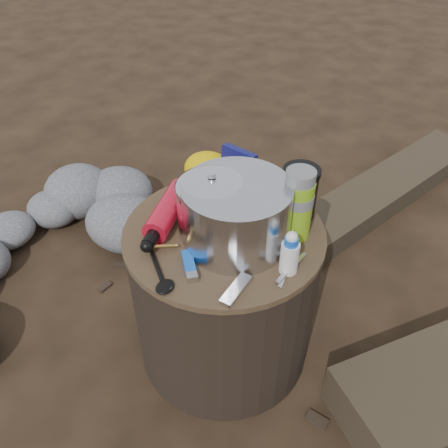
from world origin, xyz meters
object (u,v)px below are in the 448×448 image
at_px(thermos, 297,205).
at_px(travel_mug, 299,192).
at_px(stump, 224,294).
at_px(fuel_bottle, 168,210).
at_px(camping_pot, 212,206).

distance_m(thermos, travel_mug, 0.09).
xyz_separation_m(stump, fuel_bottle, (-0.15, -0.02, 0.26)).
relative_size(fuel_bottle, thermos, 1.41).
xyz_separation_m(stump, thermos, (0.16, 0.06, 0.32)).
bearing_deg(camping_pot, travel_mug, 43.94).
distance_m(fuel_bottle, travel_mug, 0.33).
distance_m(camping_pot, travel_mug, 0.23).
bearing_deg(stump, travel_mug, 44.26).
height_order(stump, camping_pot, camping_pot).
height_order(stump, travel_mug, travel_mug).
bearing_deg(thermos, travel_mug, 101.64).
bearing_deg(stump, fuel_bottle, -174.15).
distance_m(stump, camping_pot, 0.31).
xyz_separation_m(fuel_bottle, travel_mug, (0.29, 0.16, 0.04)).
height_order(camping_pot, thermos, thermos).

